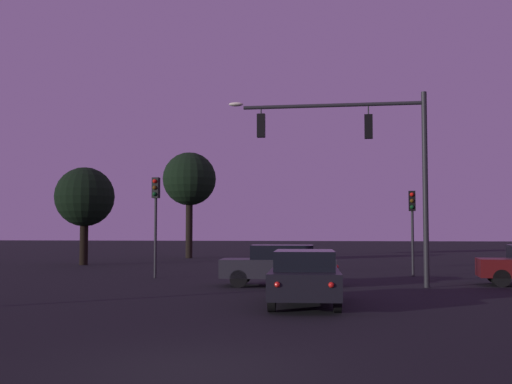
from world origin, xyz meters
TOP-DOWN VIEW (x-y plane):
  - ground_plane at (0.00, 24.50)m, footprint 168.00×168.00m
  - traffic_signal_mast_arm at (3.36, 14.36)m, footprint 7.41×0.51m
  - traffic_light_corner_left at (5.65, 19.72)m, footprint 0.33×0.37m
  - traffic_light_corner_right at (-5.54, 17.47)m, footprint 0.33×0.37m
  - car_nearside_lane at (1.34, 8.32)m, footprint 2.04×4.73m
  - car_crossing_left at (0.12, 14.28)m, footprint 4.39×1.97m
  - tree_behind_sign at (-12.60, 26.97)m, footprint 3.53×3.53m
  - tree_center_horizon at (-8.43, 36.59)m, footprint 3.93×3.93m

SIDE VIEW (x-z plane):
  - ground_plane at x=0.00m, z-range 0.00..0.00m
  - car_crossing_left at x=0.12m, z-range 0.03..1.55m
  - car_nearside_lane at x=1.34m, z-range 0.04..1.56m
  - traffic_light_corner_left at x=5.65m, z-range 0.82..4.65m
  - traffic_light_corner_right at x=-5.54m, z-range 0.91..5.27m
  - tree_behind_sign at x=-12.60m, z-range 1.10..6.92m
  - traffic_signal_mast_arm at x=3.36m, z-range 1.48..8.64m
  - tree_center_horizon at x=-8.43m, z-range 1.87..9.68m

